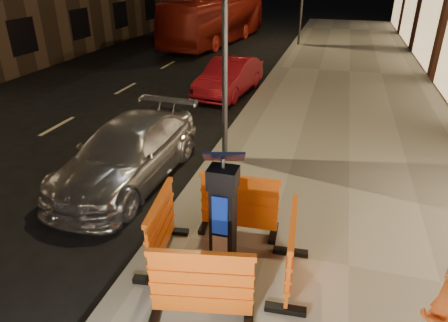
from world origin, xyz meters
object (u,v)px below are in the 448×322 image
(car_silver, at_px, (131,179))
(car_red, at_px, (229,94))
(parking_kiosk, at_px, (223,215))
(barrier_front, at_px, (201,286))
(bus_doubledecker, at_px, (217,43))
(barrier_kerbside, at_px, (161,228))
(barrier_bldgside, at_px, (291,251))
(barrier_back, at_px, (239,204))

(car_silver, height_order, car_red, car_silver)
(parking_kiosk, height_order, barrier_front, parking_kiosk)
(car_red, distance_m, bus_doubledecker, 10.31)
(car_silver, bearing_deg, car_red, 89.12)
(barrier_kerbside, xyz_separation_m, bus_doubledecker, (-4.79, 18.67, -0.66))
(car_silver, relative_size, bus_doubledecker, 0.44)
(barrier_bldgside, bearing_deg, car_silver, 53.83)
(barrier_front, distance_m, barrier_back, 1.90)
(car_silver, bearing_deg, barrier_front, -47.60)
(barrier_kerbside, distance_m, car_red, 9.07)
(car_red, xyz_separation_m, bus_doubledecker, (-3.41, 9.73, 0.00))
(car_silver, distance_m, bus_doubledecker, 16.65)
(barrier_kerbside, xyz_separation_m, car_silver, (-1.77, 2.30, -0.66))
(car_red, bearing_deg, barrier_front, -70.39)
(parking_kiosk, xyz_separation_m, barrier_back, (0.00, 0.95, -0.41))
(barrier_front, relative_size, bus_doubledecker, 0.13)
(car_red, height_order, bus_doubledecker, bus_doubledecker)
(barrier_front, bearing_deg, bus_doubledecker, 95.18)
(barrier_front, relative_size, barrier_back, 1.00)
(car_silver, distance_m, car_red, 6.65)
(barrier_kerbside, xyz_separation_m, car_red, (-1.38, 8.94, -0.66))
(barrier_kerbside, bearing_deg, parking_kiosk, -98.14)
(parking_kiosk, height_order, barrier_kerbside, parking_kiosk)
(bus_doubledecker, bearing_deg, parking_kiosk, -65.65)
(barrier_kerbside, bearing_deg, barrier_back, -53.14)
(barrier_front, xyz_separation_m, barrier_kerbside, (-0.95, 0.95, 0.00))
(parking_kiosk, bearing_deg, car_red, 98.50)
(barrier_back, height_order, car_red, barrier_back)
(barrier_bldgside, height_order, car_red, barrier_bldgside)
(barrier_back, bearing_deg, bus_doubledecker, 104.82)
(barrier_front, xyz_separation_m, car_red, (-2.33, 9.89, -0.66))
(barrier_bldgside, relative_size, bus_doubledecker, 0.13)
(barrier_back, relative_size, bus_doubledecker, 0.13)
(barrier_bldgside, bearing_deg, barrier_back, 40.86)
(barrier_kerbside, bearing_deg, barrier_bldgside, -98.14)
(barrier_back, bearing_deg, barrier_kerbside, -138.14)
(barrier_back, distance_m, bus_doubledecker, 18.63)
(parking_kiosk, xyz_separation_m, car_silver, (-2.72, 2.30, -1.07))
(parking_kiosk, distance_m, car_silver, 3.71)
(barrier_back, bearing_deg, car_silver, 150.53)
(parking_kiosk, distance_m, barrier_back, 1.03)
(barrier_front, xyz_separation_m, barrier_bldgside, (0.95, 0.95, 0.00))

